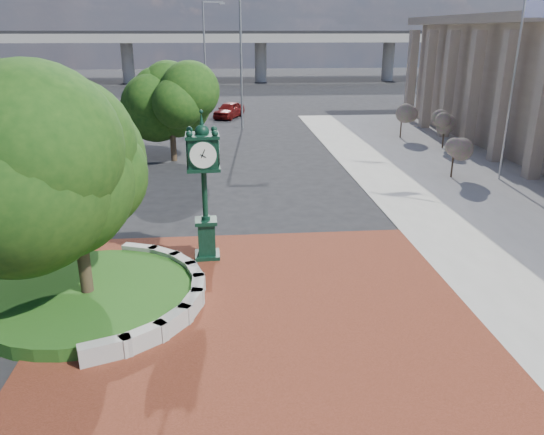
{
  "coord_description": "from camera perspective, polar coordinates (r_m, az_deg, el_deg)",
  "views": [
    {
      "loc": [
        -0.88,
        -14.3,
        7.59
      ],
      "look_at": [
        0.55,
        1.5,
        1.96
      ],
      "focal_mm": 35.0,
      "sensor_mm": 36.0,
      "label": 1
    }
  ],
  "objects": [
    {
      "name": "street_lamp_far",
      "position": [
        55.95,
        -7.02,
        17.76
      ],
      "size": [
        2.25,
        0.83,
        10.24
      ],
      "color": "slate",
      "rests_on": "ground"
    },
    {
      "name": "parked_car",
      "position": [
        49.33,
        -4.64,
        11.45
      ],
      "size": [
        3.28,
        4.54,
        1.44
      ],
      "primitive_type": "imported",
      "rotation": [
        0.0,
        0.0,
        -0.42
      ],
      "color": "#5A0E0C",
      "rests_on": "ground"
    },
    {
      "name": "post_clock",
      "position": [
        17.97,
        -7.31,
        3.89
      ],
      "size": [
        1.11,
        1.11,
        5.09
      ],
      "color": "black",
      "rests_on": "ground"
    },
    {
      "name": "shrub_near",
      "position": [
        30.17,
        19.01,
        7.0
      ],
      "size": [
        1.2,
        1.2,
        2.2
      ],
      "color": "#38281C",
      "rests_on": "ground"
    },
    {
      "name": "grass_bed",
      "position": [
        16.62,
        -19.13,
        -8.06
      ],
      "size": [
        6.1,
        6.1,
        0.4
      ],
      "primitive_type": "cylinder",
      "color": "#224714",
      "rests_on": "ground"
    },
    {
      "name": "ground",
      "position": [
        16.21,
        -1.47,
        -8.39
      ],
      "size": [
        200.0,
        200.0,
        0.0
      ],
      "primitive_type": "plane",
      "color": "black",
      "rests_on": "ground"
    },
    {
      "name": "tree_planter",
      "position": [
        15.38,
        -20.57,
        3.7
      ],
      "size": [
        5.2,
        5.2,
        6.33
      ],
      "color": "#38281C",
      "rests_on": "ground"
    },
    {
      "name": "planter_wall",
      "position": [
        16.17,
        -11.19,
        -7.8
      ],
      "size": [
        2.96,
        6.77,
        0.54
      ],
      "color": "#9E9B93",
      "rests_on": "ground"
    },
    {
      "name": "flagpole_b",
      "position": [
        30.2,
        24.43,
        12.58
      ],
      "size": [
        1.46,
        0.31,
        9.4
      ],
      "color": "silver",
      "rests_on": "ground"
    },
    {
      "name": "tree_street",
      "position": [
        32.74,
        -10.81,
        11.55
      ],
      "size": [
        4.4,
        4.4,
        5.45
      ],
      "color": "#38281C",
      "rests_on": "ground"
    },
    {
      "name": "plaza",
      "position": [
        15.33,
        -1.22,
        -10.07
      ],
      "size": [
        12.0,
        12.0,
        0.04
      ],
      "primitive_type": "cube",
      "color": "maroon",
      "rests_on": "ground"
    },
    {
      "name": "shrub_far",
      "position": [
        40.72,
        13.78,
        10.51
      ],
      "size": [
        1.2,
        1.2,
        2.2
      ],
      "color": "#38281C",
      "rests_on": "ground"
    },
    {
      "name": "shrub_mid",
      "position": [
        37.74,
        18.08,
        9.44
      ],
      "size": [
        1.2,
        1.2,
        2.2
      ],
      "color": "#38281C",
      "rests_on": "ground"
    },
    {
      "name": "street_lamp_near",
      "position": [
        43.39,
        -3.03,
        17.23
      ],
      "size": [
        2.25,
        0.35,
        10.02
      ],
      "color": "slate",
      "rests_on": "ground"
    },
    {
      "name": "overpass",
      "position": [
        84.31,
        -4.98,
        18.74
      ],
      "size": [
        90.0,
        12.0,
        7.5
      ],
      "color": "#9E9B93",
      "rests_on": "ground"
    }
  ]
}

